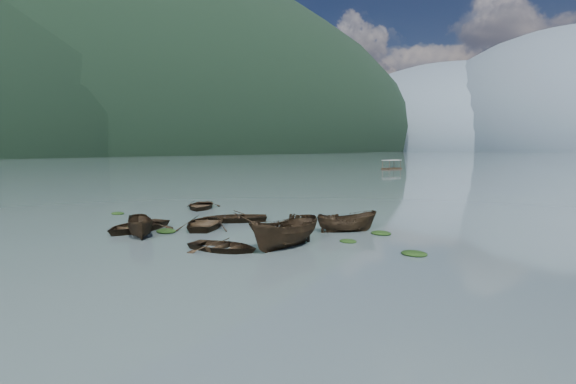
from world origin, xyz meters
The scene contains 21 objects.
ground_plane centered at (0.00, 0.00, 0.00)m, with size 2400.00×2400.00×0.00m, color #4D5D60.
left_ridge_far centered at (-480.00, 250.00, 0.00)m, with size 560.00×1400.00×380.00m, color black.
haze_mtn_a centered at (-260.00, 900.00, 0.00)m, with size 520.00×520.00×280.00m, color #475666.
haze_mtn_b centered at (-60.00, 900.00, 0.00)m, with size 520.00×520.00×340.00m, color #475666.
rowboat_0 centered at (-4.82, 2.63, 0.00)m, with size 3.33×4.67×0.97m, color black.
rowboat_2 centered at (-3.01, 1.71, 0.00)m, with size 1.42×3.78×1.46m, color black.
rowboat_3 centered at (-2.29, 6.19, 0.00)m, with size 3.36×4.71×0.98m, color black.
rowboat_4 centered at (3.41, 2.11, 0.00)m, with size 2.72×3.81×0.79m, color black.
rowboat_5 centered at (5.61, 4.38, 0.00)m, with size 1.84×4.90×1.89m, color black.
rowboat_6 centered at (-9.47, 12.09, 0.00)m, with size 3.10×4.34×0.90m, color black.
rowboat_7 centered at (-2.45, 9.01, 0.00)m, with size 3.19×4.47×0.93m, color black.
rowboat_8 centered at (5.85, 10.35, 0.00)m, with size 1.44×3.83×1.48m, color black.
weed_clump_0 centered at (-5.49, 2.80, 0.00)m, with size 1.18×0.96×0.26m, color black.
weed_clump_1 centered at (-3.54, 6.36, 0.00)m, with size 1.04×0.83×0.23m, color black.
weed_clump_2 centered at (-2.88, 3.41, 0.00)m, with size 1.35×1.08×0.29m, color black.
weed_clump_3 centered at (7.44, 7.70, 0.00)m, with size 0.98×0.83×0.22m, color black.
weed_clump_4 centered at (11.49, 7.01, 0.00)m, with size 1.29×1.02×0.27m, color black.
weed_clump_5 centered at (-12.21, 5.95, 0.00)m, with size 1.11×0.90×0.24m, color black.
weed_clump_6 centered at (-4.66, 9.38, 0.00)m, with size 0.95×0.80×0.20m, color black.
weed_clump_7 centered at (7.91, 10.84, 0.00)m, with size 1.26×1.00×0.27m, color black.
pontoon_left centered at (-26.38, 88.36, 0.00)m, with size 2.35×5.64×2.16m, color black, non-canonical shape.
Camera 1 is at (19.53, -13.70, 5.18)m, focal length 28.00 mm.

